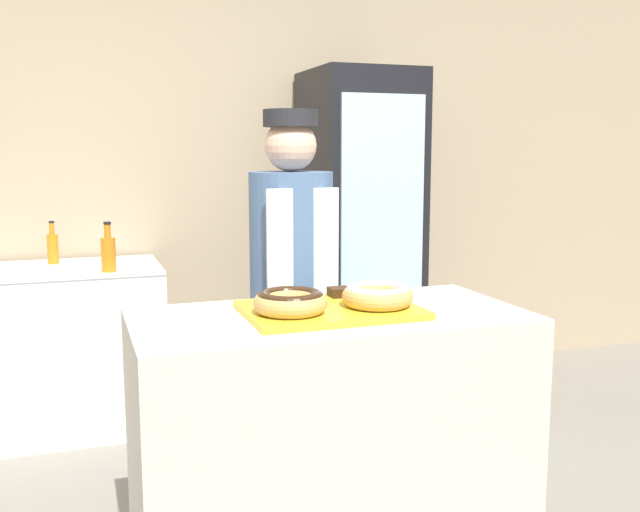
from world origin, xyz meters
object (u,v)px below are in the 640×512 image
(brownie_back_right, at_px, (339,292))
(chest_freezer, at_px, (62,348))
(serving_tray, at_px, (330,310))
(brownie_back_left, at_px, (292,295))
(bottle_orange_b, at_px, (108,252))
(beverage_fridge, at_px, (359,237))
(donut_light_glaze, at_px, (377,295))
(bottle_orange, at_px, (53,247))
(baker_person, at_px, (292,295))
(donut_chocolate_glaze, at_px, (290,301))

(brownie_back_right, bearing_deg, chest_freezer, 121.20)
(brownie_back_right, relative_size, chest_freezer, 0.07)
(serving_tray, height_order, brownie_back_right, brownie_back_right)
(brownie_back_left, bearing_deg, bottle_orange_b, 111.54)
(brownie_back_left, height_order, beverage_fridge, beverage_fridge)
(donut_light_glaze, height_order, beverage_fridge, beverage_fridge)
(beverage_fridge, xyz_separation_m, bottle_orange, (-1.73, 0.15, -0.01))
(serving_tray, height_order, donut_light_glaze, donut_light_glaze)
(bottle_orange, bearing_deg, beverage_fridge, -5.08)
(chest_freezer, xyz_separation_m, bottle_orange, (-0.02, 0.15, 0.52))
(baker_person, relative_size, bottle_orange, 7.14)
(serving_tray, height_order, beverage_fridge, beverage_fridge)
(chest_freezer, bearing_deg, beverage_fridge, -0.22)
(serving_tray, height_order, baker_person, baker_person)
(bottle_orange_b, bearing_deg, donut_light_glaze, -63.45)
(serving_tray, relative_size, bottle_orange, 2.46)
(baker_person, xyz_separation_m, beverage_fridge, (0.75, 1.07, 0.10))
(brownie_back_left, bearing_deg, serving_tray, -58.24)
(baker_person, relative_size, bottle_orange_b, 6.52)
(donut_chocolate_glaze, height_order, brownie_back_left, donut_chocolate_glaze)
(serving_tray, bearing_deg, brownie_back_left, 121.76)
(chest_freezer, bearing_deg, baker_person, -48.46)
(baker_person, height_order, bottle_orange_b, baker_person)
(serving_tray, height_order, bottle_orange_b, bottle_orange_b)
(baker_person, height_order, beverage_fridge, beverage_fridge)
(brownie_back_right, bearing_deg, brownie_back_left, 180.00)
(brownie_back_right, height_order, beverage_fridge, beverage_fridge)
(baker_person, xyz_separation_m, chest_freezer, (-0.95, 1.08, -0.43))
(serving_tray, bearing_deg, bottle_orange_b, 112.58)
(baker_person, xyz_separation_m, bottle_orange, (-0.98, 1.22, 0.09))
(brownie_back_right, relative_size, bottle_orange_b, 0.28)
(donut_chocolate_glaze, distance_m, bottle_orange, 2.08)
(bottle_orange, bearing_deg, donut_light_glaze, -61.44)
(beverage_fridge, distance_m, bottle_orange_b, 1.47)
(brownie_back_left, distance_m, chest_freezer, 1.87)
(beverage_fridge, distance_m, chest_freezer, 1.78)
(donut_light_glaze, relative_size, beverage_fridge, 0.12)
(donut_chocolate_glaze, distance_m, brownie_back_left, 0.20)
(serving_tray, relative_size, brownie_back_left, 7.93)
(donut_light_glaze, xyz_separation_m, chest_freezer, (-1.03, 1.79, -0.57))
(bottle_orange_b, bearing_deg, bottle_orange, 126.28)
(beverage_fridge, xyz_separation_m, bottle_orange_b, (-1.46, -0.22, 0.00))
(donut_light_glaze, bearing_deg, bottle_orange_b, 116.55)
(baker_person, bearing_deg, brownie_back_right, -88.18)
(brownie_back_left, height_order, brownie_back_right, same)
(beverage_fridge, bearing_deg, brownie_back_right, -114.71)
(brownie_back_left, height_order, chest_freezer, brownie_back_left)
(beverage_fridge, relative_size, bottle_orange_b, 7.68)
(donut_chocolate_glaze, xyz_separation_m, donut_light_glaze, (0.30, 0.00, 0.00))
(brownie_back_right, bearing_deg, baker_person, 91.82)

